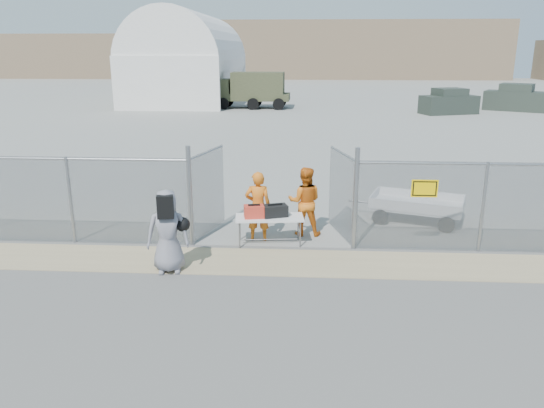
# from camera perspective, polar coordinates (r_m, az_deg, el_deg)

# --- Properties ---
(ground) EXTENTS (160.00, 160.00, 0.00)m
(ground) POSITION_cam_1_polar(r_m,az_deg,el_deg) (11.32, -0.63, -8.22)
(ground) COLOR #555454
(tarmac_inside) EXTENTS (160.00, 80.00, 0.01)m
(tarmac_inside) POSITION_cam_1_polar(r_m,az_deg,el_deg) (52.48, 2.73, 11.21)
(tarmac_inside) COLOR gray
(tarmac_inside) RESTS_ON ground
(dirt_strip) EXTENTS (44.00, 1.60, 0.01)m
(dirt_strip) POSITION_cam_1_polar(r_m,az_deg,el_deg) (12.23, -0.29, -6.24)
(dirt_strip) COLOR tan
(dirt_strip) RESTS_ON ground
(distant_hills) EXTENTS (140.00, 6.00, 9.00)m
(distant_hills) POSITION_cam_1_polar(r_m,az_deg,el_deg) (88.37, 6.52, 16.13)
(distant_hills) COLOR #7F684F
(distant_hills) RESTS_ON ground
(chain_link_fence) EXTENTS (40.00, 0.20, 2.20)m
(chain_link_fence) POSITION_cam_1_polar(r_m,az_deg,el_deg) (12.81, -0.00, -0.00)
(chain_link_fence) COLOR gray
(chain_link_fence) RESTS_ON ground
(quonset_hangar) EXTENTS (9.00, 18.00, 8.00)m
(quonset_hangar) POSITION_cam_1_polar(r_m,az_deg,el_deg) (51.41, -8.88, 15.39)
(quonset_hangar) COLOR white
(quonset_hangar) RESTS_ON ground
(folding_table) EXTENTS (1.74, 0.87, 0.71)m
(folding_table) POSITION_cam_1_polar(r_m,az_deg,el_deg) (13.23, -0.27, -2.84)
(folding_table) COLOR silver
(folding_table) RESTS_ON ground
(orange_bag) EXTENTS (0.54, 0.41, 0.30)m
(orange_bag) POSITION_cam_1_polar(r_m,az_deg,el_deg) (13.03, -1.94, -0.81)
(orange_bag) COLOR red
(orange_bag) RESTS_ON folding_table
(black_duffel) EXTENTS (0.68, 0.53, 0.29)m
(black_duffel) POSITION_cam_1_polar(r_m,az_deg,el_deg) (13.11, 0.32, -0.73)
(black_duffel) COLOR black
(black_duffel) RESTS_ON folding_table
(security_worker_left) EXTENTS (0.66, 0.44, 1.80)m
(security_worker_left) POSITION_cam_1_polar(r_m,az_deg,el_deg) (13.32, -1.52, -0.26)
(security_worker_left) COLOR orange
(security_worker_left) RESTS_ON ground
(security_worker_right) EXTENTS (0.90, 0.71, 1.81)m
(security_worker_right) POSITION_cam_1_polar(r_m,az_deg,el_deg) (13.75, 3.54, 0.28)
(security_worker_right) COLOR orange
(security_worker_right) RESTS_ON ground
(visitor) EXTENTS (0.99, 0.74, 1.85)m
(visitor) POSITION_cam_1_polar(r_m,az_deg,el_deg) (11.67, -11.16, -2.90)
(visitor) COLOR slate
(visitor) RESTS_ON ground
(utility_trailer) EXTENTS (3.60, 2.63, 0.78)m
(utility_trailer) POSITION_cam_1_polar(r_m,az_deg,el_deg) (15.50, 15.30, -0.40)
(utility_trailer) COLOR silver
(utility_trailer) RESTS_ON ground
(military_truck) EXTENTS (6.11, 2.38, 2.89)m
(military_truck) POSITION_cam_1_polar(r_m,az_deg,el_deg) (44.13, -2.13, 12.12)
(military_truck) COLOR #41452B
(military_truck) RESTS_ON ground
(parked_vehicle_near) EXTENTS (4.46, 3.07, 1.85)m
(parked_vehicle_near) POSITION_cam_1_polar(r_m,az_deg,el_deg) (42.31, 18.50, 10.41)
(parked_vehicle_near) COLOR #2E372F
(parked_vehicle_near) RESTS_ON ground
(parked_vehicle_mid) EXTENTS (4.93, 3.95, 2.04)m
(parked_vehicle_mid) POSITION_cam_1_polar(r_m,az_deg,el_deg) (46.52, 24.73, 10.36)
(parked_vehicle_mid) COLOR #2E372F
(parked_vehicle_mid) RESTS_ON ground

